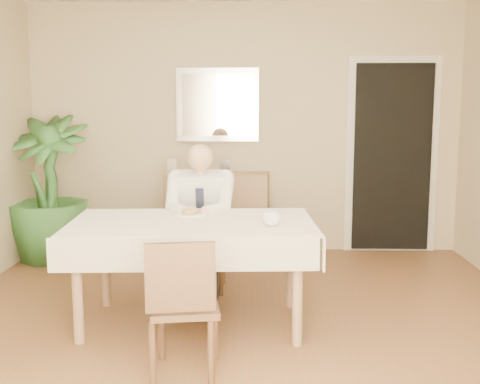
{
  "coord_description": "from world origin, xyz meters",
  "views": [
    {
      "loc": [
        0.09,
        -3.86,
        1.59
      ],
      "look_at": [
        0.0,
        0.35,
        0.95
      ],
      "focal_mm": 45.0,
      "sensor_mm": 36.0,
      "label": 1
    }
  ],
  "objects_px": {
    "chair_far": "(203,234)",
    "potted_palm": "(48,189)",
    "dining_table": "(192,233)",
    "seated_man": "(200,214)",
    "coffee_mug": "(271,218)",
    "chair_near": "(183,301)",
    "sideboard": "(217,213)"
  },
  "relations": [
    {
      "from": "chair_far",
      "to": "sideboard",
      "type": "height_order",
      "value": "sideboard"
    },
    {
      "from": "coffee_mug",
      "to": "potted_palm",
      "type": "relative_size",
      "value": 0.09
    },
    {
      "from": "potted_palm",
      "to": "chair_far",
      "type": "bearing_deg",
      "value": -27.89
    },
    {
      "from": "dining_table",
      "to": "sideboard",
      "type": "relative_size",
      "value": 1.65
    },
    {
      "from": "coffee_mug",
      "to": "potted_palm",
      "type": "distance_m",
      "value": 2.87
    },
    {
      "from": "dining_table",
      "to": "coffee_mug",
      "type": "bearing_deg",
      "value": -17.74
    },
    {
      "from": "chair_near",
      "to": "sideboard",
      "type": "bearing_deg",
      "value": 81.12
    },
    {
      "from": "chair_far",
      "to": "chair_near",
      "type": "distance_m",
      "value": 1.72
    },
    {
      "from": "coffee_mug",
      "to": "seated_man",
      "type": "bearing_deg",
      "value": 126.75
    },
    {
      "from": "seated_man",
      "to": "sideboard",
      "type": "bearing_deg",
      "value": 87.9
    },
    {
      "from": "potted_palm",
      "to": "chair_near",
      "type": "bearing_deg",
      "value": -57.45
    },
    {
      "from": "chair_far",
      "to": "seated_man",
      "type": "xyz_separation_m",
      "value": [
        0.0,
        -0.28,
        0.23
      ]
    },
    {
      "from": "chair_far",
      "to": "sideboard",
      "type": "bearing_deg",
      "value": 91.84
    },
    {
      "from": "chair_near",
      "to": "coffee_mug",
      "type": "relative_size",
      "value": 6.45
    },
    {
      "from": "chair_far",
      "to": "coffee_mug",
      "type": "bearing_deg",
      "value": -57.11
    },
    {
      "from": "chair_far",
      "to": "sideboard",
      "type": "distance_m",
      "value": 1.17
    },
    {
      "from": "seated_man",
      "to": "sideboard",
      "type": "distance_m",
      "value": 1.47
    },
    {
      "from": "seated_man",
      "to": "coffee_mug",
      "type": "xyz_separation_m",
      "value": [
        0.55,
        -0.74,
        0.11
      ]
    },
    {
      "from": "seated_man",
      "to": "potted_palm",
      "type": "height_order",
      "value": "potted_palm"
    },
    {
      "from": "chair_near",
      "to": "seated_man",
      "type": "xyz_separation_m",
      "value": [
        -0.03,
        1.44,
        0.23
      ]
    },
    {
      "from": "seated_man",
      "to": "potted_palm",
      "type": "xyz_separation_m",
      "value": [
        -1.61,
        1.13,
        0.04
      ]
    },
    {
      "from": "chair_near",
      "to": "seated_man",
      "type": "distance_m",
      "value": 1.46
    },
    {
      "from": "chair_near",
      "to": "sideboard",
      "type": "height_order",
      "value": "sideboard"
    },
    {
      "from": "chair_near",
      "to": "sideboard",
      "type": "relative_size",
      "value": 0.77
    },
    {
      "from": "chair_far",
      "to": "potted_palm",
      "type": "relative_size",
      "value": 0.57
    },
    {
      "from": "dining_table",
      "to": "potted_palm",
      "type": "height_order",
      "value": "potted_palm"
    },
    {
      "from": "sideboard",
      "to": "coffee_mug",
      "type": "bearing_deg",
      "value": -72.88
    },
    {
      "from": "seated_man",
      "to": "sideboard",
      "type": "height_order",
      "value": "seated_man"
    },
    {
      "from": "dining_table",
      "to": "chair_far",
      "type": "bearing_deg",
      "value": 87.27
    },
    {
      "from": "dining_table",
      "to": "chair_near",
      "type": "relative_size",
      "value": 2.14
    },
    {
      "from": "dining_table",
      "to": "potted_palm",
      "type": "distance_m",
      "value": 2.37
    },
    {
      "from": "dining_table",
      "to": "seated_man",
      "type": "bearing_deg",
      "value": 87.27
    }
  ]
}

